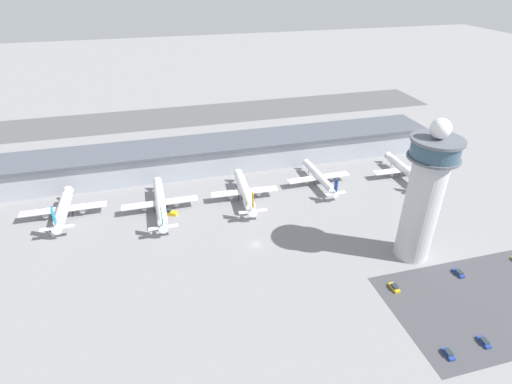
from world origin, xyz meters
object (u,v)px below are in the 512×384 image
Objects in this scene: airplane_gate_echo at (405,169)px; car_white_wagon at (459,273)px; control_tower at (425,194)px; car_red_hatchback at (484,342)px; airplane_gate_delta at (320,177)px; car_navy_sedan at (448,354)px; service_truck_catering at (52,231)px; airplane_gate_bravo at (160,203)px; airplane_gate_charlie at (245,191)px; airplane_gate_alpha at (63,209)px; car_yellow_taxi at (394,287)px; service_truck_fuel at (170,213)px.

car_white_wagon is (-22.32, -69.00, -3.62)m from airplane_gate_echo.
control_tower is 12.36× the size of car_red_hatchback.
car_navy_sedan is at bearing -91.82° from airplane_gate_delta.
car_navy_sedan is at bearing -37.79° from service_truck_catering.
airplane_gate_charlie is (37.67, 0.12, 0.03)m from airplane_gate_bravo.
service_truck_catering is (-131.28, 48.28, -25.15)m from control_tower.
airplane_gate_bravo is at bearing 148.76° from control_tower.
airplane_gate_delta is (-12.11, 58.36, -22.00)m from control_tower.
car_navy_sedan is 12.54m from car_red_hatchback.
car_yellow_taxi is (112.27, -73.74, -3.92)m from airplane_gate_alpha.
car_white_wagon is at bearing -107.93° from airplane_gate_echo.
airplane_gate_echo is at bearing 59.53° from control_tower.
airplane_gate_bravo is 43.59m from service_truck_catering.
car_red_hatchback is at bearing -48.02° from service_truck_fuel.
airplane_gate_charlie reaches higher than airplane_gate_delta.
car_white_wagon is (60.45, -67.71, -3.95)m from airplane_gate_charlie.
airplane_gate_charlie reaches higher than car_yellow_taxi.
airplane_gate_delta reaches higher than service_truck_fuel.
control_tower is at bearing -78.27° from airplane_gate_delta.
airplane_gate_delta is 5.84× the size of service_truck_catering.
control_tower is at bearing 43.37° from car_yellow_taxi.
car_navy_sedan is (-15.29, -41.66, -25.50)m from control_tower.
airplane_gate_bravo is 6.04m from service_truck_fuel.
airplane_gate_bravo is 6.49× the size of service_truck_fuel.
airplane_gate_alpha is 8.55× the size of car_navy_sedan.
airplane_gate_echo is 8.66× the size of car_navy_sedan.
airplane_gate_alpha is at bearing 138.22° from car_navy_sedan.
car_red_hatchback is at bearing -115.51° from car_white_wagon.
car_white_wagon is at bearing -34.56° from airplane_gate_bravo.
airplane_gate_bravo is at bearing 145.44° from car_white_wagon.
car_navy_sedan is at bearing -52.94° from service_truck_fuel.
service_truck_fuel is at bearing 131.98° from car_red_hatchback.
airplane_gate_bravo is 9.18× the size of car_yellow_taxi.
airplane_gate_delta is at bearing 101.73° from control_tower.
airplane_gate_charlie is 1.06× the size of airplane_gate_delta.
car_red_hatchback is (-35.06, -95.70, -3.66)m from airplane_gate_echo.
service_truck_fuel is at bearing -177.67° from airplane_gate_echo.
service_truck_fuel is at bearing -11.56° from airplane_gate_alpha.
airplane_gate_charlie is 6.16× the size of service_truck_catering.
airplane_gate_echo is at bearing 2.31° from service_truck_catering.
service_truck_fuel is (43.31, -8.86, -3.60)m from airplane_gate_alpha.
car_white_wagon is at bearing -54.79° from control_tower.
service_truck_catering is 146.78m from car_navy_sedan.
car_navy_sedan is (112.62, -100.63, -3.97)m from airplane_gate_alpha.
airplane_gate_alpha is at bearing 155.25° from control_tower.
airplane_gate_echo reaches higher than service_truck_catering.
airplane_gate_delta is at bearing -0.30° from airplane_gate_alpha.
airplane_gate_charlie is 90.86m from car_white_wagon.
airplane_gate_bravo is 76.20m from airplane_gate_delta.
service_truck_fuel reaches higher than car_red_hatchback.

